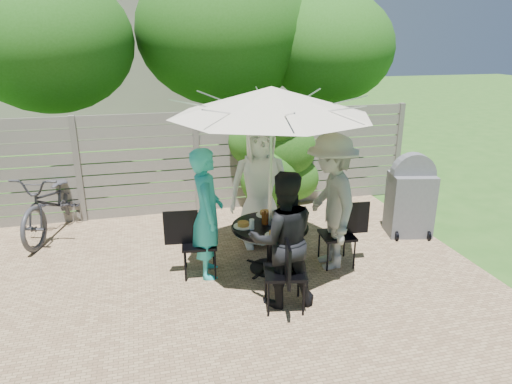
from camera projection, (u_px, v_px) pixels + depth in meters
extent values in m
plane|color=#29561A|center=(230.00, 295.00, 5.68)|extent=(60.00, 60.00, 0.00)
cube|color=#A2845E|center=(223.00, 275.00, 6.14)|extent=(7.00, 6.00, 0.02)
cube|color=gray|center=(197.00, 163.00, 8.14)|extent=(8.00, 0.10, 1.85)
ellipsoid|color=#1D5C15|center=(274.00, 161.00, 8.33)|extent=(1.20, 0.70, 1.80)
cube|color=#9E9384|center=(162.00, 54.00, 15.89)|extent=(10.00, 6.00, 5.00)
ellipsoid|color=#215313|center=(49.00, 42.00, 8.73)|extent=(3.20, 3.20, 2.72)
ellipsoid|color=#215313|center=(224.00, 31.00, 9.94)|extent=(3.80, 3.80, 3.23)
ellipsoid|color=#215313|center=(329.00, 48.00, 9.92)|extent=(2.80, 2.80, 2.38)
cylinder|color=black|center=(270.00, 226.00, 6.11)|extent=(1.11, 1.11, 0.03)
cylinder|color=black|center=(270.00, 248.00, 6.21)|extent=(0.07, 0.07, 0.65)
cylinder|color=black|center=(269.00, 268.00, 6.31)|extent=(0.54, 0.54, 0.04)
cylinder|color=silver|center=(270.00, 189.00, 5.94)|extent=(0.05, 0.05, 2.36)
cone|color=beige|center=(271.00, 101.00, 5.57)|extent=(2.80, 2.80, 0.36)
cube|color=black|center=(259.00, 217.00, 7.07)|extent=(0.40, 0.40, 0.03)
cube|color=black|center=(255.00, 199.00, 7.19)|extent=(0.03, 0.40, 0.41)
imported|color=white|center=(260.00, 186.00, 6.79)|extent=(0.98, 0.69, 1.90)
cube|color=black|center=(199.00, 244.00, 6.03)|extent=(0.49, 0.49, 0.04)
cube|color=black|center=(181.00, 228.00, 5.92)|extent=(0.45, 0.08, 0.46)
imported|color=#2BB9BC|center=(207.00, 214.00, 5.91)|extent=(0.48, 0.68, 1.75)
cube|color=black|center=(284.00, 272.00, 5.27)|extent=(0.55, 0.55, 0.04)
cube|color=black|center=(287.00, 262.00, 4.97)|extent=(0.12, 0.46, 0.47)
imported|color=black|center=(283.00, 240.00, 5.27)|extent=(0.86, 0.70, 1.66)
cube|color=black|center=(337.00, 235.00, 6.31)|extent=(0.47, 0.47, 0.04)
cube|color=black|center=(354.00, 218.00, 6.27)|extent=(0.44, 0.06, 0.45)
imported|color=#A2A19D|center=(331.00, 202.00, 6.13)|extent=(0.82, 1.28, 1.89)
cylinder|color=white|center=(265.00, 215.00, 6.44)|extent=(0.26, 0.26, 0.01)
cylinder|color=#AE7933|center=(265.00, 213.00, 6.43)|extent=(0.15, 0.15, 0.05)
cylinder|color=white|center=(243.00, 226.00, 6.05)|extent=(0.26, 0.26, 0.01)
cylinder|color=#AE7933|center=(243.00, 224.00, 6.04)|extent=(0.15, 0.15, 0.05)
cylinder|color=white|center=(275.00, 235.00, 5.76)|extent=(0.26, 0.26, 0.01)
cylinder|color=#AE7933|center=(275.00, 233.00, 5.75)|extent=(0.15, 0.15, 0.05)
cylinder|color=white|center=(296.00, 223.00, 6.15)|extent=(0.26, 0.26, 0.01)
cylinder|color=#AE7933|center=(296.00, 221.00, 6.14)|extent=(0.15, 0.15, 0.05)
cylinder|color=silver|center=(252.00, 224.00, 5.94)|extent=(0.07, 0.07, 0.14)
cylinder|color=silver|center=(282.00, 227.00, 5.85)|extent=(0.07, 0.07, 0.14)
cylinder|color=silver|center=(287.00, 216.00, 6.21)|extent=(0.07, 0.07, 0.14)
cylinder|color=#59280C|center=(265.00, 218.00, 6.11)|extent=(0.09, 0.09, 0.16)
cylinder|color=#C6B293|center=(274.00, 214.00, 6.30)|extent=(0.08, 0.08, 0.12)
imported|color=#333338|center=(55.00, 202.00, 7.35)|extent=(1.28, 2.17, 1.08)
cube|color=slate|center=(410.00, 205.00, 7.28)|extent=(0.76, 0.64, 1.02)
cylinder|color=slate|center=(413.00, 174.00, 7.12)|extent=(0.70, 0.35, 0.67)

